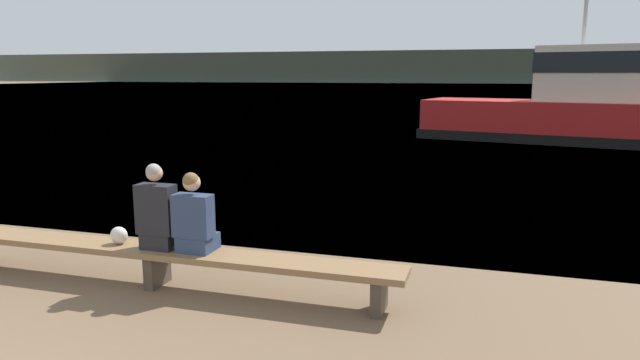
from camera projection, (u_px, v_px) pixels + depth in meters
name	position (u px, v px, depth m)	size (l,w,h in m)	color
water_surface	(475.00, 86.00, 121.44)	(240.00, 240.00, 0.00)	#386084
far_shoreline	(481.00, 67.00, 161.74)	(600.00, 12.00, 9.15)	#424738
bench_main	(157.00, 255.00, 6.79)	(5.99, 0.49, 0.46)	brown
person_left	(158.00, 213.00, 6.69)	(0.45, 0.40, 1.02)	black
person_right	(194.00, 219.00, 6.56)	(0.45, 0.40, 0.95)	navy
shopping_bag	(119.00, 235.00, 6.93)	(0.22, 0.17, 0.21)	beige
tugboat_red	(576.00, 112.00, 21.03)	(11.39, 5.30, 6.16)	#A81919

